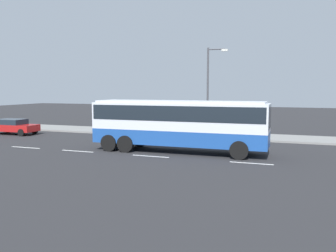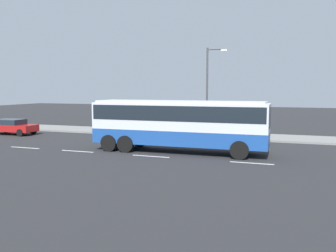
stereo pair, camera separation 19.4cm
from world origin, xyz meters
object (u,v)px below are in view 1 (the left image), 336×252
at_px(coach_bus, 179,120).
at_px(street_lamp, 210,86).
at_px(car_red_compact, 13,126).
at_px(pedestrian_near_curb, 162,123).
at_px(pedestrian_at_crossing, 148,120).

relative_size(coach_bus, street_lamp, 1.56).
bearing_deg(coach_bus, car_red_compact, 167.50).
xyz_separation_m(coach_bus, street_lamp, (0.37, 6.95, 2.22)).
relative_size(coach_bus, car_red_compact, 2.57).
relative_size(pedestrian_near_curb, street_lamp, 0.22).
height_order(car_red_compact, pedestrian_at_crossing, pedestrian_at_crossing).
height_order(car_red_compact, street_lamp, street_lamp).
bearing_deg(street_lamp, pedestrian_near_curb, 166.14).
distance_m(coach_bus, car_red_compact, 17.28).
distance_m(car_red_compact, pedestrian_near_curb, 13.46).
distance_m(pedestrian_near_curb, pedestrian_at_crossing, 1.86).
distance_m(pedestrian_at_crossing, street_lamp, 7.26).
bearing_deg(car_red_compact, pedestrian_at_crossing, 24.88).
relative_size(coach_bus, pedestrian_near_curb, 7.11).
relative_size(pedestrian_at_crossing, street_lamp, 0.24).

